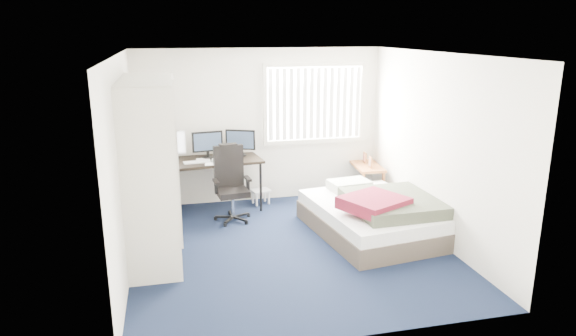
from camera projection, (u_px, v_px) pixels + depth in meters
The scene contains 10 objects.
ground at pixel (290, 248), 6.74m from camera, with size 4.20×4.20×0.00m, color black.
room_shell at pixel (290, 136), 6.34m from camera, with size 4.20×4.20×4.20m.
window_assembly at pixel (315, 103), 8.44m from camera, with size 1.72×0.09×1.32m.
closet at pixel (152, 150), 6.27m from camera, with size 0.64×1.84×2.22m.
desk at pixel (206, 158), 7.96m from camera, with size 1.75×0.98×1.28m.
office_chair at pixel (231, 191), 7.68m from camera, with size 0.59×0.59×1.14m.
footstool at pixel (261, 193), 8.42m from camera, with size 0.34×0.30×0.24m.
nightstand at pixel (367, 168), 8.65m from camera, with size 0.49×0.87×0.76m.
bed at pixel (375, 215), 7.15m from camera, with size 1.76×2.18×0.66m.
pine_box at pixel (160, 256), 6.20m from camera, with size 0.36×0.27×0.27m, color tan.
Camera 1 is at (-1.45, -6.06, 2.78)m, focal length 32.00 mm.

